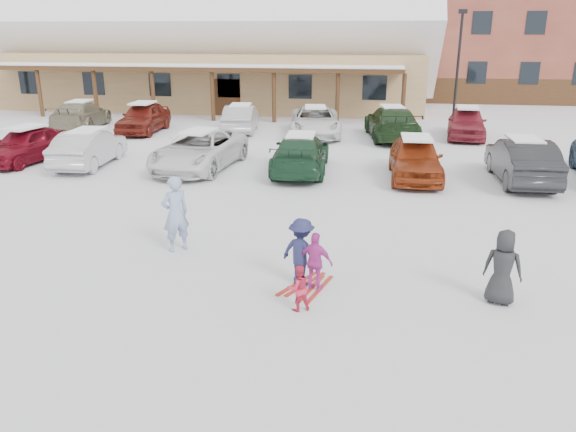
% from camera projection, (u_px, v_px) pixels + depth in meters
% --- Properties ---
extents(ground, '(160.00, 160.00, 0.00)m').
position_uv_depth(ground, '(267.00, 273.00, 12.18)').
color(ground, white).
rests_on(ground, ground).
extents(day_lodge, '(29.12, 12.50, 10.38)m').
position_uv_depth(day_lodge, '(215.00, 47.00, 38.48)').
color(day_lodge, tan).
rests_on(day_lodge, ground).
extents(lamp_post, '(0.50, 0.25, 6.18)m').
position_uv_depth(lamp_post, '(459.00, 57.00, 33.28)').
color(lamp_post, black).
rests_on(lamp_post, ground).
extents(conifer_0, '(4.40, 4.40, 10.20)m').
position_uv_depth(conifer_0, '(4.00, 21.00, 42.34)').
color(conifer_0, black).
rests_on(conifer_0, ground).
extents(conifer_2, '(5.28, 5.28, 12.24)m').
position_uv_depth(conifer_2, '(42.00, 10.00, 53.82)').
color(conifer_2, black).
rests_on(conifer_2, ground).
extents(conifer_3, '(3.96, 3.96, 9.18)m').
position_uv_depth(conifer_3, '(423.00, 29.00, 50.95)').
color(conifer_3, black).
rests_on(conifer_3, ground).
extents(adult_skier, '(0.79, 0.78, 1.84)m').
position_uv_depth(adult_skier, '(175.00, 214.00, 13.17)').
color(adult_skier, '#8598BE').
rests_on(adult_skier, ground).
extents(toddler_red, '(0.55, 0.50, 0.90)m').
position_uv_depth(toddler_red, '(298.00, 288.00, 10.46)').
color(toddler_red, '#D02545').
rests_on(toddler_red, ground).
extents(child_navy, '(1.07, 0.91, 1.44)m').
position_uv_depth(child_navy, '(301.00, 252.00, 11.42)').
color(child_navy, '#1D1F46').
rests_on(child_navy, ground).
extents(skis_child_navy, '(0.83, 1.33, 0.03)m').
position_uv_depth(skis_child_navy, '(301.00, 284.00, 11.64)').
color(skis_child_navy, '#A52217').
rests_on(skis_child_navy, ground).
extents(child_magenta, '(0.78, 0.48, 1.23)m').
position_uv_depth(child_magenta, '(316.00, 262.00, 11.21)').
color(child_magenta, '#BE3196').
rests_on(child_magenta, ground).
extents(skis_child_magenta, '(0.57, 1.40, 0.03)m').
position_uv_depth(skis_child_magenta, '(315.00, 289.00, 11.40)').
color(skis_child_magenta, '#A52217').
rests_on(skis_child_magenta, ground).
extents(bystander_dark, '(0.84, 0.68, 1.48)m').
position_uv_depth(bystander_dark, '(503.00, 267.00, 10.65)').
color(bystander_dark, black).
rests_on(bystander_dark, ground).
extents(parked_car_0, '(2.28, 4.33, 1.41)m').
position_uv_depth(parked_car_0, '(27.00, 145.00, 22.22)').
color(parked_car_0, maroon).
rests_on(parked_car_0, ground).
extents(parked_car_1, '(1.79, 4.35, 1.40)m').
position_uv_depth(parked_car_1, '(89.00, 148.00, 21.62)').
color(parked_car_1, '#A9A8AD').
rests_on(parked_car_1, ground).
extents(parked_car_2, '(2.92, 5.41, 1.44)m').
position_uv_depth(parked_car_2, '(199.00, 150.00, 21.17)').
color(parked_car_2, silver).
rests_on(parked_car_2, ground).
extents(parked_car_3, '(2.16, 4.89, 1.39)m').
position_uv_depth(parked_car_3, '(301.00, 154.00, 20.65)').
color(parked_car_3, '#1A3F27').
rests_on(parked_car_3, ground).
extents(parked_car_4, '(1.82, 4.37, 1.48)m').
position_uv_depth(parked_car_4, '(415.00, 158.00, 19.74)').
color(parked_car_4, maroon).
rests_on(parked_car_4, ground).
extents(parked_car_5, '(1.69, 4.64, 1.52)m').
position_uv_depth(parked_car_5, '(522.00, 161.00, 19.27)').
color(parked_car_5, '#232325').
rests_on(parked_car_5, ground).
extents(parked_car_7, '(2.74, 5.24, 1.45)m').
position_uv_depth(parked_car_7, '(81.00, 115.00, 29.89)').
color(parked_car_7, gray).
rests_on(parked_car_7, ground).
extents(parked_car_8, '(1.95, 4.50, 1.51)m').
position_uv_depth(parked_car_8, '(144.00, 118.00, 28.78)').
color(parked_car_8, maroon).
rests_on(parked_car_8, ground).
extents(parked_car_9, '(1.97, 4.38, 1.40)m').
position_uv_depth(parked_car_9, '(241.00, 118.00, 28.89)').
color(parked_car_9, '#A2A2A6').
rests_on(parked_car_9, ground).
extents(parked_car_10, '(3.06, 5.47, 1.44)m').
position_uv_depth(parked_car_10, '(315.00, 121.00, 27.81)').
color(parked_car_10, white).
rests_on(parked_car_10, ground).
extents(parked_car_11, '(2.90, 5.62, 1.56)m').
position_uv_depth(parked_car_11, '(392.00, 123.00, 27.01)').
color(parked_car_11, '#1D3519').
rests_on(parked_car_11, ground).
extents(parked_car_12, '(2.24, 4.53, 1.49)m').
position_uv_depth(parked_car_12, '(467.00, 123.00, 27.26)').
color(parked_car_12, maroon).
rests_on(parked_car_12, ground).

